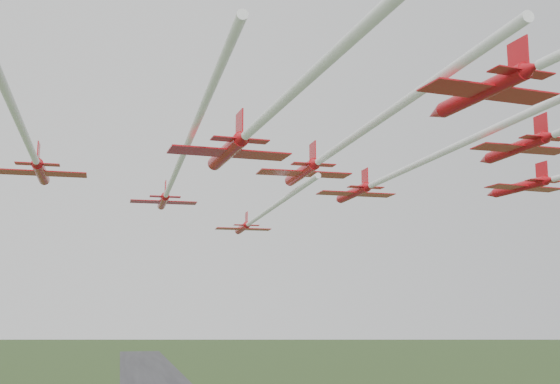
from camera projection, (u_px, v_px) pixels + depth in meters
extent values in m
cylinder|color=red|center=(242.00, 228.00, 104.15)|extent=(1.02, 7.81, 1.01)
cone|color=red|center=(237.00, 232.00, 108.70)|extent=(1.01, 1.66, 1.01)
cone|color=red|center=(248.00, 224.00, 99.87)|extent=(0.92, 1.10, 0.92)
ellipsoid|color=black|center=(240.00, 227.00, 105.98)|extent=(0.39, 0.87, 0.29)
cube|color=red|center=(243.00, 229.00, 103.41)|extent=(8.09, 2.40, 0.09)
cube|color=red|center=(247.00, 225.00, 100.71)|extent=(3.68, 1.11, 0.07)
cube|color=red|center=(246.00, 218.00, 101.05)|extent=(0.09, 1.65, 1.84)
cylinder|color=silver|center=(276.00, 205.00, 81.72)|extent=(0.60, 36.71, 0.55)
cylinder|color=red|center=(163.00, 201.00, 86.40)|extent=(1.04, 7.73, 1.00)
cone|color=red|center=(161.00, 207.00, 90.90)|extent=(1.01, 1.64, 1.00)
cone|color=red|center=(166.00, 196.00, 82.17)|extent=(0.91, 1.09, 0.91)
ellipsoid|color=black|center=(162.00, 201.00, 88.21)|extent=(0.39, 0.87, 0.29)
cube|color=red|center=(164.00, 202.00, 85.67)|extent=(8.01, 2.40, 0.09)
cube|color=red|center=(165.00, 197.00, 83.00)|extent=(3.64, 1.11, 0.07)
cube|color=red|center=(165.00, 189.00, 83.35)|extent=(0.10, 1.64, 1.82)
cylinder|color=silver|center=(188.00, 144.00, 56.92)|extent=(0.82, 51.58, 0.55)
cylinder|color=red|center=(353.00, 193.00, 89.38)|extent=(1.55, 9.41, 1.21)
cone|color=red|center=(338.00, 200.00, 94.79)|extent=(1.28, 2.03, 1.21)
cone|color=red|center=(369.00, 186.00, 84.28)|extent=(1.15, 1.36, 1.10)
ellipsoid|color=black|center=(347.00, 192.00, 91.55)|extent=(0.50, 1.06, 0.35)
cube|color=red|center=(356.00, 194.00, 88.49)|extent=(9.80, 3.22, 0.11)
cube|color=red|center=(366.00, 187.00, 85.28)|extent=(4.45, 1.48, 0.09)
cube|color=red|center=(365.00, 178.00, 85.70)|extent=(0.18, 1.99, 2.20)
cylinder|color=silver|center=(502.00, 125.00, 56.91)|extent=(2.70, 56.21, 0.66)
cylinder|color=red|center=(41.00, 172.00, 64.77)|extent=(1.23, 7.98, 1.03)
cone|color=red|center=(45.00, 182.00, 69.38)|extent=(1.07, 1.71, 1.03)
cone|color=red|center=(37.00, 162.00, 60.43)|extent=(0.96, 1.15, 0.94)
ellipsoid|color=black|center=(43.00, 172.00, 66.62)|extent=(0.42, 0.90, 0.30)
cube|color=red|center=(40.00, 173.00, 64.01)|extent=(8.30, 2.64, 0.09)
cube|color=red|center=(38.00, 164.00, 61.28)|extent=(3.77, 1.22, 0.07)
cube|color=red|center=(38.00, 153.00, 61.63)|extent=(0.14, 1.69, 1.87)
cylinder|color=red|center=(302.00, 173.00, 72.98)|extent=(1.44, 9.25, 1.19)
cone|color=red|center=(288.00, 182.00, 78.32)|extent=(1.25, 1.98, 1.19)
cone|color=red|center=(316.00, 162.00, 67.96)|extent=(1.12, 1.33, 1.08)
ellipsoid|color=black|center=(296.00, 173.00, 75.13)|extent=(0.48, 1.04, 0.35)
cube|color=red|center=(304.00, 174.00, 72.11)|extent=(9.62, 3.08, 0.11)
cube|color=red|center=(313.00, 165.00, 68.94)|extent=(4.37, 1.42, 0.09)
cube|color=red|center=(313.00, 153.00, 69.35)|extent=(0.16, 1.95, 2.17)
cylinder|color=silver|center=(389.00, 113.00, 50.86)|extent=(1.58, 34.59, 0.65)
cylinder|color=red|center=(520.00, 187.00, 77.70)|extent=(2.14, 8.48, 1.09)
cone|color=red|center=(491.00, 194.00, 82.43)|extent=(1.31, 1.91, 1.09)
cone|color=red|center=(550.00, 179.00, 73.26)|extent=(1.13, 1.30, 0.99)
ellipsoid|color=black|center=(508.00, 186.00, 79.61)|extent=(0.53, 0.99, 0.32)
cube|color=red|center=(524.00, 188.00, 76.93)|extent=(8.97, 3.65, 0.10)
cube|color=red|center=(544.00, 181.00, 74.13)|extent=(4.08, 1.68, 0.08)
cube|color=red|center=(542.00, 171.00, 74.50)|extent=(0.32, 1.78, 1.98)
cylinder|color=red|center=(227.00, 152.00, 53.78)|extent=(1.91, 8.84, 1.14)
cone|color=red|center=(212.00, 166.00, 58.77)|extent=(1.30, 1.95, 1.14)
cone|color=red|center=(244.00, 137.00, 49.08)|extent=(1.14, 1.33, 1.03)
ellipsoid|color=black|center=(221.00, 153.00, 55.78)|extent=(0.52, 1.02, 0.33)
cube|color=red|center=(229.00, 153.00, 52.96)|extent=(9.29, 3.48, 0.10)
cube|color=red|center=(240.00, 140.00, 50.00)|extent=(4.22, 1.60, 0.08)
cube|color=red|center=(239.00, 125.00, 50.38)|extent=(0.27, 1.86, 2.07)
cylinder|color=red|center=(516.00, 148.00, 59.48)|extent=(1.47, 8.05, 1.04)
cone|color=red|center=(484.00, 160.00, 64.08)|extent=(1.13, 1.75, 1.04)
cone|color=red|center=(550.00, 135.00, 55.14)|extent=(1.00, 1.18, 0.94)
ellipsoid|color=black|center=(503.00, 149.00, 61.33)|extent=(0.44, 0.92, 0.30)
cube|color=red|center=(521.00, 149.00, 58.72)|extent=(8.41, 2.89, 0.09)
cube|color=red|center=(543.00, 138.00, 55.99)|extent=(3.82, 1.33, 0.08)
cube|color=red|center=(541.00, 126.00, 56.35)|extent=(0.19, 1.70, 1.88)
cylinder|color=red|center=(481.00, 92.00, 43.72)|extent=(2.16, 8.42, 1.08)
cone|color=red|center=(436.00, 113.00, 48.40)|extent=(1.30, 1.89, 1.08)
cone|color=red|center=(532.00, 67.00, 39.32)|extent=(1.13, 1.30, 0.98)
ellipsoid|color=black|center=(462.00, 95.00, 45.61)|extent=(0.53, 0.98, 0.31)
cube|color=red|center=(489.00, 92.00, 42.96)|extent=(8.90, 3.66, 0.10)
cube|color=red|center=(521.00, 73.00, 40.18)|extent=(4.05, 1.68, 0.08)
cube|color=red|center=(518.00, 56.00, 40.55)|extent=(0.33, 1.77, 1.96)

